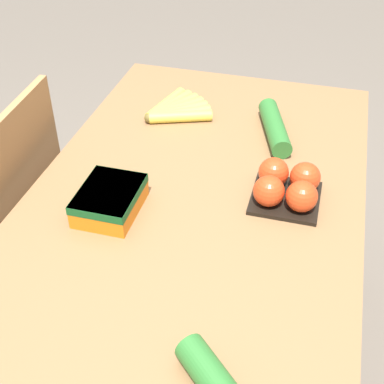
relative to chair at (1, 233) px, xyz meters
The scene contains 7 objects.
ground_plane 0.77m from the chair, 93.07° to the right, with size 12.00×12.00×0.00m, color #665B51.
dining_table 0.62m from the chair, 93.07° to the right, with size 1.38×0.79×0.75m.
chair is the anchor object (origin of this frame).
banana_bunch 0.63m from the chair, 51.37° to the right, with size 0.19×0.19×0.03m.
tomato_pack 0.87m from the chair, 87.49° to the right, with size 0.16×0.16×0.08m.
carrot_bag 0.53m from the chair, 104.77° to the right, with size 0.17×0.13×0.06m.
cucumber_near 0.86m from the chair, 67.04° to the right, with size 0.24×0.12×0.05m.
Camera 1 is at (-0.94, -0.26, 1.55)m, focal length 50.00 mm.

